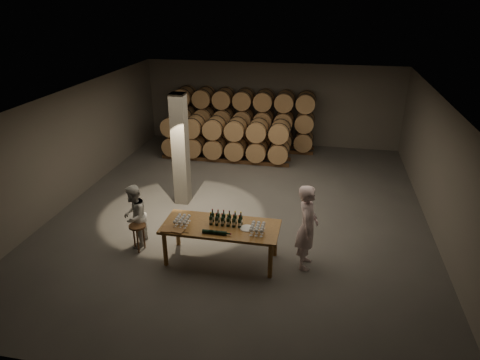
% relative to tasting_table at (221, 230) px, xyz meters
% --- Properties ---
extents(room, '(12.00, 12.00, 12.00)m').
position_rel_tasting_table_xyz_m(room, '(-1.80, 2.70, 0.80)').
color(room, '#54524F').
rests_on(room, ground).
extents(tasting_table, '(2.60, 1.10, 0.90)m').
position_rel_tasting_table_xyz_m(tasting_table, '(0.00, 0.00, 0.00)').
color(tasting_table, brown).
rests_on(tasting_table, ground).
extents(barrel_stack_back, '(5.48, 0.95, 2.31)m').
position_rel_tasting_table_xyz_m(barrel_stack_back, '(-0.96, 7.70, 0.40)').
color(barrel_stack_back, brown).
rests_on(barrel_stack_back, ground).
extents(barrel_stack_front, '(4.70, 0.95, 1.57)m').
position_rel_tasting_table_xyz_m(barrel_stack_front, '(-1.35, 6.30, 0.03)').
color(barrel_stack_front, brown).
rests_on(barrel_stack_front, ground).
extents(bottle_cluster, '(0.73, 0.23, 0.31)m').
position_rel_tasting_table_xyz_m(bottle_cluster, '(0.10, 0.08, 0.22)').
color(bottle_cluster, black).
rests_on(bottle_cluster, tasting_table).
extents(lying_bottles, '(0.64, 0.09, 0.09)m').
position_rel_tasting_table_xyz_m(lying_bottles, '(-0.04, -0.37, 0.15)').
color(lying_bottles, black).
rests_on(lying_bottles, tasting_table).
extents(glass_cluster_left, '(0.30, 0.41, 0.17)m').
position_rel_tasting_table_xyz_m(glass_cluster_left, '(-0.86, -0.10, 0.23)').
color(glass_cluster_left, silver).
rests_on(glass_cluster_left, tasting_table).
extents(glass_cluster_right, '(0.31, 0.42, 0.18)m').
position_rel_tasting_table_xyz_m(glass_cluster_right, '(0.84, -0.11, 0.23)').
color(glass_cluster_right, silver).
rests_on(glass_cluster_right, tasting_table).
extents(plate, '(0.31, 0.31, 0.02)m').
position_rel_tasting_table_xyz_m(plate, '(0.59, -0.01, 0.11)').
color(plate, silver).
rests_on(plate, tasting_table).
extents(notebook_near, '(0.29, 0.24, 0.03)m').
position_rel_tasting_table_xyz_m(notebook_near, '(-0.85, -0.42, 0.12)').
color(notebook_near, brown).
rests_on(notebook_near, tasting_table).
extents(notebook_corner, '(0.25, 0.31, 0.03)m').
position_rel_tasting_table_xyz_m(notebook_corner, '(-1.10, -0.38, 0.12)').
color(notebook_corner, brown).
rests_on(notebook_corner, tasting_table).
extents(pen, '(0.14, 0.02, 0.01)m').
position_rel_tasting_table_xyz_m(pen, '(-0.67, -0.45, 0.11)').
color(pen, black).
rests_on(pen, tasting_table).
extents(stool, '(0.40, 0.40, 0.66)m').
position_rel_tasting_table_xyz_m(stool, '(-2.02, 0.04, -0.25)').
color(stool, brown).
rests_on(stool, ground).
extents(person_man, '(0.49, 0.73, 1.96)m').
position_rel_tasting_table_xyz_m(person_man, '(1.89, 0.17, 0.19)').
color(person_man, silver).
rests_on(person_man, ground).
extents(person_woman, '(0.67, 0.81, 1.56)m').
position_rel_tasting_table_xyz_m(person_woman, '(-2.17, 0.24, -0.02)').
color(person_woman, silver).
rests_on(person_woman, ground).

